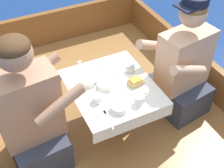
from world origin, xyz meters
TOP-DOWN VIEW (x-y plane):
  - ground_plane at (0.00, 0.00)m, footprint 60.00×60.00m
  - boat_deck at (0.00, 0.00)m, footprint 1.95×2.96m
  - gunwale_starboard at (0.95, 0.00)m, footprint 0.06×2.96m
  - bow_coaming at (0.00, 1.45)m, footprint 1.83×0.06m
  - cockpit_table at (0.00, 0.08)m, footprint 0.59×0.68m
  - person_port at (-0.59, 0.05)m, footprint 0.55×0.48m
  - person_starboard at (0.59, 0.05)m, footprint 0.56×0.51m
  - plate_sandwich at (0.15, 0.01)m, footprint 0.22×0.22m
  - plate_bread at (0.12, 0.29)m, footprint 0.20×0.20m
  - sandwich at (0.15, 0.01)m, footprint 0.11×0.08m
  - bowl_port_near at (-0.04, 0.09)m, footprint 0.12×0.12m
  - bowl_starboard_near at (-0.13, 0.18)m, footprint 0.12×0.12m
  - bowl_center_far at (-0.06, -0.15)m, footprint 0.12×0.12m
  - coffee_cup_port at (-0.15, -0.01)m, footprint 0.10×0.07m
  - coffee_cup_starboard at (0.09, -0.15)m, footprint 0.10×0.07m
  - tin_can at (0.20, 0.17)m, footprint 0.07×0.07m
  - utensil_fork_starboard at (-0.16, -0.19)m, footprint 0.03×0.17m
  - utensil_spoon_center at (-0.07, 0.00)m, footprint 0.17×0.05m
  - utensil_spoon_port at (-0.12, 0.40)m, footprint 0.07×0.17m

SIDE VIEW (x-z plane):
  - ground_plane at x=0.00m, z-range 0.00..0.00m
  - boat_deck at x=0.00m, z-range 0.00..0.36m
  - gunwale_starboard at x=0.95m, z-range 0.36..0.67m
  - bow_coaming at x=0.00m, z-range 0.36..0.72m
  - cockpit_table at x=0.00m, z-range 0.52..0.96m
  - person_starboard at x=0.59m, z-range 0.25..1.27m
  - person_port at x=-0.59m, z-range 0.26..1.30m
  - utensil_fork_starboard at x=-0.16m, z-range 0.80..0.80m
  - utensil_spoon_center at x=-0.07m, z-range 0.79..0.80m
  - utensil_spoon_port at x=-0.12m, z-range 0.79..0.80m
  - plate_sandwich at x=0.15m, z-range 0.80..0.81m
  - plate_bread at x=0.12m, z-range 0.80..0.81m
  - bowl_center_far at x=-0.06m, z-range 0.80..0.84m
  - bowl_port_near at x=-0.04m, z-range 0.80..0.84m
  - bowl_starboard_near at x=-0.13m, z-range 0.80..0.84m
  - coffee_cup_port at x=-0.15m, z-range 0.80..0.85m
  - tin_can at x=0.20m, z-range 0.80..0.85m
  - sandwich at x=0.15m, z-range 0.80..0.85m
  - coffee_cup_starboard at x=0.09m, z-range 0.80..0.86m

